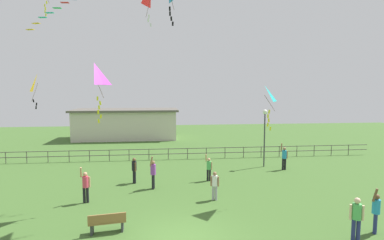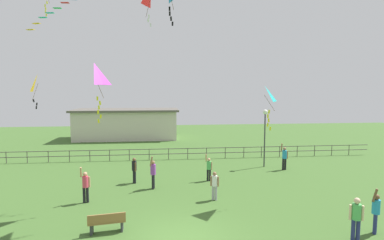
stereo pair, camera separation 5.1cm
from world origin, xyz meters
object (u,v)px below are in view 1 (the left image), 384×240
object	(u,v)px
lamppost	(265,125)
park_bench	(107,222)
person_0	(215,184)
person_6	(376,210)
person_4	(209,167)
kite_2	(38,84)
kite_3	(95,78)
person_1	(134,169)
person_3	(284,156)
kite_1	(265,97)
person_5	(86,185)
person_2	(357,216)
person_7	(153,172)

from	to	relation	value
lamppost	park_bench	world-z (taller)	lamppost
park_bench	person_0	world-z (taller)	person_0
person_0	person_6	size ratio (longest dim) A/B	0.80
person_4	kite_2	size ratio (longest dim) A/B	0.78
kite_3	person_1	bearing A→B (deg)	66.67
person_3	person_6	bearing A→B (deg)	-92.38
person_1	kite_1	size ratio (longest dim) A/B	0.72
lamppost	person_3	xyz separation A→B (m)	(1.14, -1.08, -2.21)
person_1	person_5	xyz separation A→B (m)	(-2.24, -3.12, 0.03)
lamppost	person_6	size ratio (longest dim) A/B	2.29
person_6	kite_1	distance (m)	6.94
person_2	kite_3	world-z (taller)	kite_3
lamppost	person_5	xyz separation A→B (m)	(-11.80, -6.27, -2.24)
person_4	kite_1	distance (m)	6.38
lamppost	person_2	distance (m)	11.81
person_0	person_6	world-z (taller)	person_6
lamppost	kite_1	world-z (taller)	kite_1
kite_2	person_3	bearing A→B (deg)	1.46
park_bench	person_4	size ratio (longest dim) A/B	0.88
person_1	person_6	distance (m)	12.97
lamppost	kite_2	world-z (taller)	kite_2
person_0	kite_2	distance (m)	12.95
kite_1	person_1	bearing A→B (deg)	151.54
person_4	kite_1	size ratio (longest dim) A/B	0.78
person_0	person_1	xyz separation A→B (m)	(-4.48, 3.47, 0.05)
person_1	kite_1	distance (m)	9.18
person_7	kite_2	size ratio (longest dim) A/B	0.89
lamppost	person_1	xyz separation A→B (m)	(-9.56, -3.16, -2.27)
person_2	kite_2	size ratio (longest dim) A/B	0.77
person_1	person_5	world-z (taller)	person_5
park_bench	person_5	world-z (taller)	person_5
lamppost	kite_3	world-z (taller)	kite_3
person_7	person_1	bearing A→B (deg)	134.16
park_bench	person_6	size ratio (longest dim) A/B	0.80
person_2	person_5	size ratio (longest dim) A/B	0.91
person_3	person_7	bearing A→B (deg)	-160.80
person_4	person_5	world-z (taller)	person_5
person_3	person_6	size ratio (longest dim) A/B	1.03
person_4	person_6	distance (m)	9.63
kite_2	person_5	bearing A→B (deg)	-50.59
person_1	person_3	bearing A→B (deg)	10.98
kite_1	kite_2	distance (m)	14.25
person_4	kite_2	xyz separation A→B (m)	(-10.90, 1.66, 5.35)
park_bench	person_7	xyz separation A→B (m)	(1.77, 5.44, 0.54)
person_4	kite_2	bearing A→B (deg)	171.34
park_bench	person_2	distance (m)	9.81
person_2	person_6	xyz separation A→B (m)	(1.22, 0.54, -0.03)
person_0	person_5	size ratio (longest dim) A/B	0.81
park_bench	person_2	bearing A→B (deg)	-10.32
person_3	person_0	bearing A→B (deg)	-138.32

